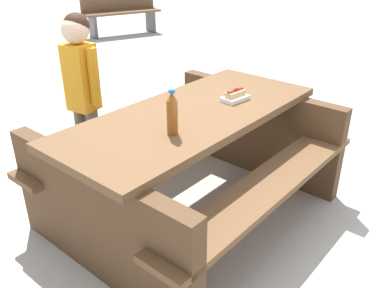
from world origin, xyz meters
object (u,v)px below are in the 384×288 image
Objects in this scene: picnic_table at (192,155)px; park_bench_near at (121,11)px; hotdog_tray at (235,96)px; child_in_coat at (81,78)px; soda_bottle at (172,114)px.

park_bench_near reaches higher than picnic_table.
hotdog_tray is 1.12m from child_in_coat.
soda_bottle is 0.16× the size of park_bench_near.
picnic_table is 1.47× the size of child_in_coat.
picnic_table is at bearing 167.01° from hotdog_tray.
park_bench_near is (3.76, 5.22, -0.42)m from soda_bottle.
park_bench_near is at bearing 58.86° from hotdog_tray.
park_bench_near reaches higher than hotdog_tray.
soda_bottle is at bearing -155.64° from picnic_table.
hotdog_tray is (0.64, 0.06, -0.09)m from soda_bottle.
park_bench_near is (3.12, 5.16, -0.33)m from hotdog_tray.
soda_bottle is at bearing -125.76° from park_bench_near.
child_in_coat is at bearing 82.95° from soda_bottle.
picnic_table is 6.14m from park_bench_near.
soda_bottle reaches higher than hotdog_tray.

